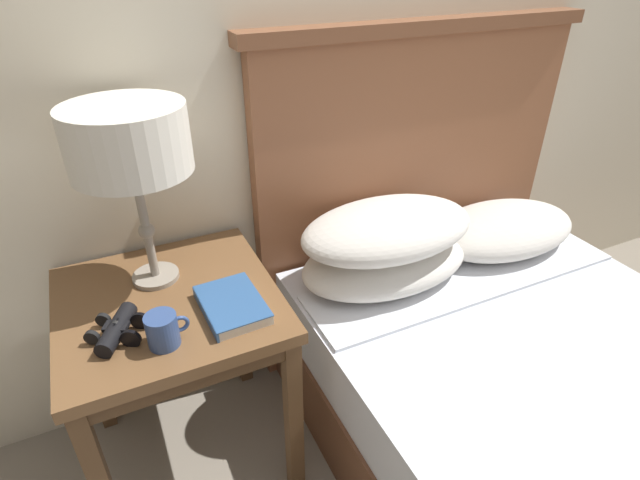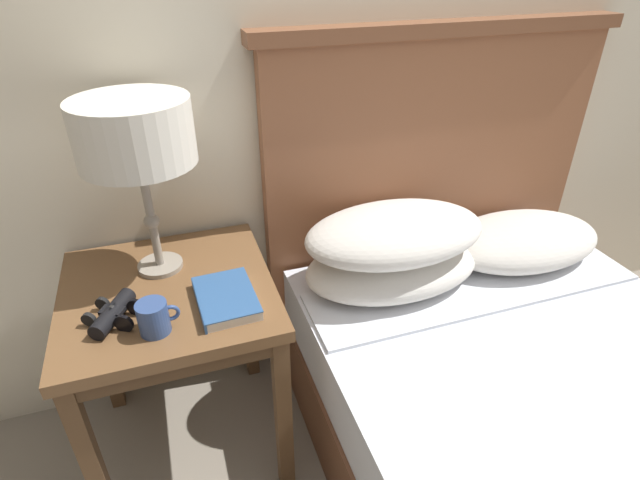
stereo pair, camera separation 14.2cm
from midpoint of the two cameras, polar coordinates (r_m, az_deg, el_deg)
wall_back at (r=1.60m, az=-7.51°, el=24.18°), size 8.00×0.06×2.60m
nightstand at (r=1.50m, az=-19.22°, el=-9.06°), size 0.58×0.58×0.65m
bed at (r=1.66m, az=23.26°, el=-17.97°), size 1.30×1.93×1.27m
table_lamp at (r=1.36m, az=-23.95°, el=10.00°), size 0.30×0.30×0.50m
book_on_nightstand at (r=1.35m, az=-13.12°, el=-7.37°), size 0.16×0.22×0.03m
binoculars_pair at (r=1.35m, az=-25.03°, el=-9.31°), size 0.16×0.16×0.05m
coffee_mug at (r=1.28m, az=-20.62°, el=-9.73°), size 0.10×0.08×0.08m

